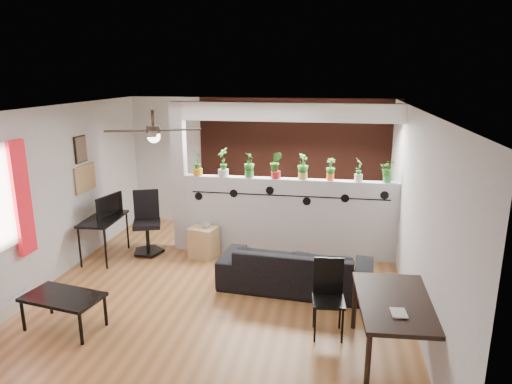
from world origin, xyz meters
name	(u,v)px	position (x,y,z in m)	size (l,w,h in m)	color
room_shell	(221,204)	(0.00, 0.00, 1.30)	(6.30, 7.10, 2.90)	#925C2F
partition_wall	(288,217)	(0.80, 1.50, 0.68)	(3.60, 0.18, 1.35)	#BCBCC1
ceiling_header	(290,112)	(0.80, 1.50, 2.45)	(3.60, 0.18, 0.30)	white
pier_column	(180,177)	(-1.11, 1.50, 1.30)	(0.22, 0.20, 2.60)	#BCBCC1
brick_panel	(297,165)	(0.80, 2.97, 1.30)	(3.90, 0.05, 2.60)	brown
vine_decal	(288,196)	(0.80, 1.40, 1.08)	(3.31, 0.01, 0.30)	black
baseboard_heater	(9,310)	(-2.54, -1.20, 0.09)	(0.08, 1.00, 0.18)	silver
corkboard	(85,178)	(-2.58, 0.95, 1.35)	(0.03, 0.60, 0.45)	#A17A4D
framed_art	(81,149)	(-2.58, 0.90, 1.85)	(0.03, 0.34, 0.44)	#8C7259
ceiling_fan	(154,132)	(-0.80, -0.30, 2.31)	(1.19, 1.19, 0.43)	black
potted_plant_0	(197,162)	(-0.78, 1.50, 1.59)	(0.28, 0.29, 0.45)	orange
potted_plant_1	(223,161)	(-0.33, 1.50, 1.61)	(0.33, 0.33, 0.49)	silver
potted_plant_2	(249,164)	(0.12, 1.50, 1.57)	(0.25, 0.27, 0.42)	#2E7E2F
potted_plant_3	(276,164)	(0.57, 1.50, 1.59)	(0.24, 0.19, 0.45)	red
potted_plant_4	(303,166)	(1.03, 1.50, 1.58)	(0.25, 0.27, 0.42)	gold
potted_plant_5	(331,169)	(1.48, 1.50, 1.54)	(0.18, 0.15, 0.36)	orange
potted_plant_6	(359,169)	(1.93, 1.50, 1.55)	(0.18, 0.21, 0.38)	silver
potted_plant_7	(388,171)	(2.38, 1.50, 1.55)	(0.19, 0.16, 0.37)	#2F8235
sofa	(295,268)	(1.04, 0.24, 0.30)	(2.08, 0.82, 0.61)	black
cube_shelf	(204,242)	(-0.61, 1.16, 0.26)	(0.43, 0.38, 0.52)	tan
cup	(206,225)	(-0.56, 1.16, 0.57)	(0.12, 0.12, 0.10)	gray
computer_desk	(103,222)	(-2.25, 0.83, 0.64)	(0.56, 1.01, 0.71)	black
monitor	(107,210)	(-2.25, 0.98, 0.81)	(0.06, 0.35, 0.20)	black
office_chair	(147,227)	(-1.62, 1.17, 0.48)	(0.58, 0.59, 1.08)	black
dining_table	(397,307)	(2.25, -1.33, 0.65)	(0.89, 1.38, 0.73)	black
book	(391,313)	(2.15, -1.63, 0.74)	(0.15, 0.21, 0.02)	gray
folding_chair	(328,290)	(1.53, -0.86, 0.55)	(0.40, 0.40, 0.93)	black
coffee_table	(63,299)	(-1.66, -1.34, 0.39)	(1.02, 0.68, 0.44)	black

